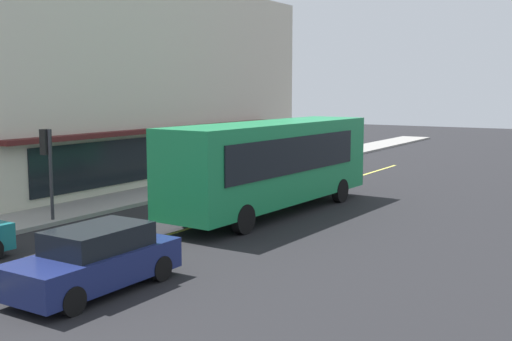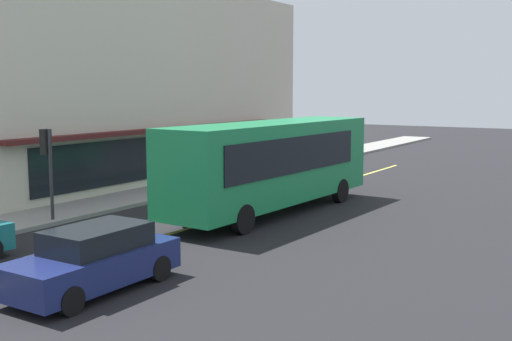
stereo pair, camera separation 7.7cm
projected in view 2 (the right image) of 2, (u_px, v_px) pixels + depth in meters
The scene contains 7 objects.
ground at pixel (238, 214), 23.97m from camera, with size 120.00×120.00×0.00m, color black.
sidewalk at pixel (130, 198), 26.88m from camera, with size 80.00×2.70×0.15m, color gray.
lane_centre_stripe at pixel (238, 213), 23.97m from camera, with size 36.00×0.16×0.01m, color #D8D14C.
storefront_building at pixel (96, 83), 32.52m from camera, with size 26.49×9.51×10.14m.
bus at pixel (273, 162), 23.88m from camera, with size 11.23×3.01×3.50m.
traffic_light at pixel (47, 152), 21.97m from camera, with size 0.30×0.52×3.20m.
car_navy at pixel (94, 260), 14.76m from camera, with size 4.31×1.88×1.52m.
Camera 2 is at (-19.63, -13.05, 4.75)m, focal length 43.84 mm.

